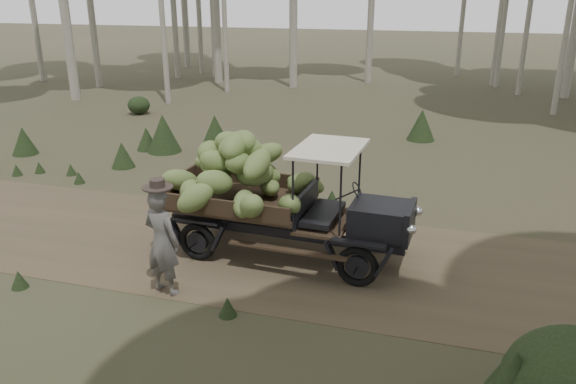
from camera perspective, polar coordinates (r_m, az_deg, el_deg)
name	(u,v)px	position (r m, az deg, el deg)	size (l,w,h in m)	color
ground	(182,241)	(10.84, -10.70, -4.94)	(120.00, 120.00, 0.00)	#473D2B
dirt_track	(182,241)	(10.84, -10.70, -4.92)	(70.00, 4.00, 0.01)	brown
banana_truck	(259,183)	(9.80, -2.97, 0.96)	(4.80, 2.35, 2.25)	black
farmer	(162,240)	(8.79, -12.68, -4.82)	(0.71, 0.56, 1.87)	#5C5854
undergrowth	(148,329)	(7.34, -14.03, -13.38)	(24.46, 21.97, 1.37)	#233319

